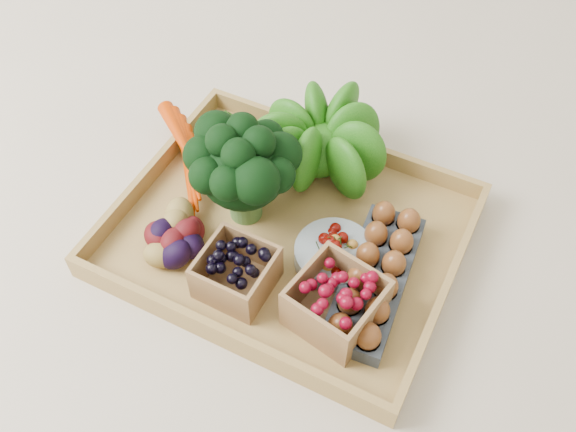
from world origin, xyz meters
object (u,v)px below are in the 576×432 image
at_px(tray, 288,235).
at_px(cherry_bowl, 334,255).
at_px(broccoli, 244,185).
at_px(egg_carton, 375,280).

xyz_separation_m(tray, cherry_bowl, (0.09, -0.02, 0.02)).
xyz_separation_m(broccoli, egg_carton, (0.25, -0.04, -0.06)).
relative_size(broccoli, cherry_bowl, 1.43).
height_order(broccoli, cherry_bowl, broccoli).
xyz_separation_m(tray, egg_carton, (0.17, -0.03, 0.02)).
bearing_deg(broccoli, tray, -3.99).
bearing_deg(egg_carton, cherry_bowl, 164.69).
bearing_deg(broccoli, egg_carton, -8.48).
bearing_deg(egg_carton, broccoli, 166.18).
distance_m(tray, cherry_bowl, 0.10).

